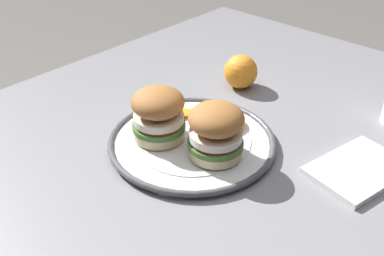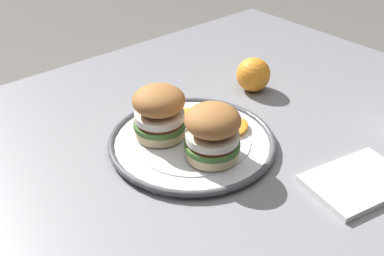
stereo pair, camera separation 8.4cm
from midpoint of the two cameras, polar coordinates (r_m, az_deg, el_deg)
The scene contains 9 objects.
dining_table at distance 0.92m, azimuth -0.04°, elevation -7.23°, with size 1.44×0.92×0.74m.
dinner_plate at distance 0.86m, azimuth 2.77°, elevation -1.79°, with size 0.32×0.32×0.02m.
sandwich_half_left at distance 0.79m, azimuth 5.62°, elevation -0.55°, with size 0.12×0.12×0.10m.
sandwich_half_right at distance 0.84m, azimuth -1.57°, elevation 1.92°, with size 0.13×0.13×0.10m.
orange_peel_curled at distance 0.92m, azimuth 4.90°, elevation 1.54°, with size 0.09×0.09×0.01m.
orange_peel_strip_long at distance 0.93m, azimuth 2.13°, elevation 1.95°, with size 0.07×0.08×0.01m.
orange_peel_strip_short at distance 0.89m, azimuth 8.62°, elevation 0.13°, with size 0.07×0.06×0.01m.
whole_orange at distance 1.06m, azimuth 9.98°, elevation 6.57°, with size 0.08×0.08×0.08m, color orange.
folded_napkin at distance 0.84m, azimuth 22.86°, elevation -6.38°, with size 0.17×0.12×0.01m, color white.
Camera 2 is at (-0.42, -0.56, 1.25)m, focal length 42.46 mm.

